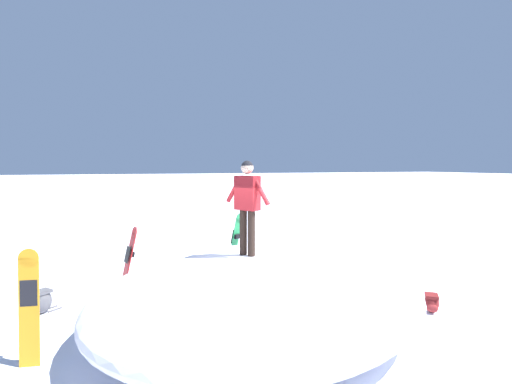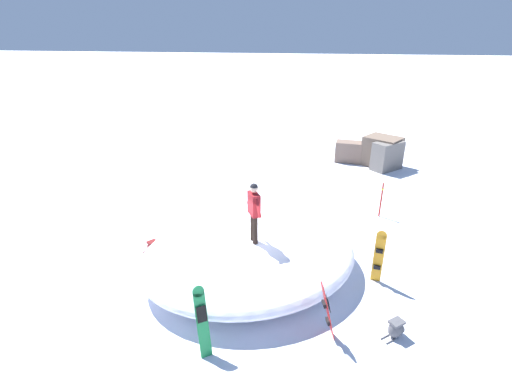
# 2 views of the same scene
# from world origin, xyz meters

# --- Properties ---
(ground) EXTENTS (240.00, 240.00, 0.00)m
(ground) POSITION_xyz_m (0.00, 0.00, 0.00)
(ground) COLOR white
(snow_mound) EXTENTS (8.01, 8.31, 1.24)m
(snow_mound) POSITION_xyz_m (-0.21, -0.11, 0.62)
(snow_mound) COLOR white
(snow_mound) RESTS_ON ground
(snowboarder_standing) EXTENTS (0.95, 0.60, 1.76)m
(snowboarder_standing) POSITION_xyz_m (-0.50, -0.32, 2.30)
(snowboarder_standing) COLOR black
(snowboarder_standing) RESTS_ON snow_mound
(snowboard_primary_upright) EXTENTS (0.20, 0.30, 1.71)m
(snowboard_primary_upright) POSITION_xyz_m (-0.05, -3.79, 0.88)
(snowboard_primary_upright) COLOR orange
(snowboard_primary_upright) RESTS_ON ground
(snowboard_secondary_upright) EXTENTS (0.38, 0.46, 1.57)m
(snowboard_secondary_upright) POSITION_xyz_m (-2.46, -2.39, 0.81)
(snowboard_secondary_upright) COLOR red
(snowboard_secondary_upright) RESTS_ON ground
(snowboard_tertiary_upright) EXTENTS (0.48, 0.45, 1.66)m
(snowboard_tertiary_upright) POSITION_xyz_m (-3.38, 0.30, 0.86)
(snowboard_tertiary_upright) COLOR #1E8C47
(snowboard_tertiary_upright) RESTS_ON ground
(backpack_near) EXTENTS (0.54, 0.49, 0.35)m
(backpack_near) POSITION_xyz_m (0.36, 3.25, 0.18)
(backpack_near) COLOR maroon
(backpack_near) RESTS_ON ground
(backpack_far) EXTENTS (0.56, 0.60, 0.47)m
(backpack_far) POSITION_xyz_m (-2.14, -4.04, 0.24)
(backpack_far) COLOR #4C4C51
(backpack_far) RESTS_ON ground
(trail_marker_pole) EXTENTS (0.10, 0.10, 1.40)m
(trail_marker_pole) POSITION_xyz_m (4.31, -4.39, 0.75)
(trail_marker_pole) COLOR #A51E19
(trail_marker_pole) RESTS_ON ground
(rock_outcrop) EXTENTS (2.55, 3.56, 1.56)m
(rock_outcrop) POSITION_xyz_m (10.53, -4.87, 0.72)
(rock_outcrop) COLOR #745E51
(rock_outcrop) RESTS_ON ground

